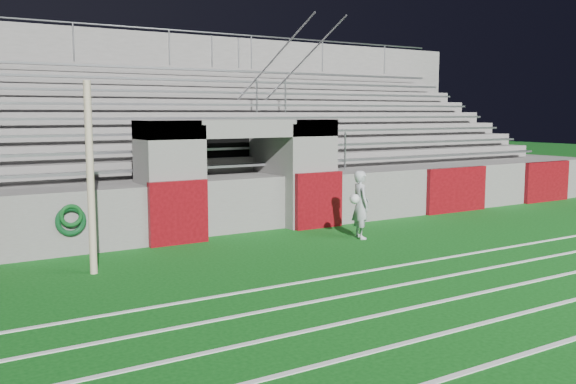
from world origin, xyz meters
TOP-DOWN VIEW (x-y plane):
  - ground at (0.00, 0.00)m, footprint 90.00×90.00m
  - field_post at (-4.02, 1.41)m, footprint 0.13×0.13m
  - field_markings at (0.00, -5.00)m, footprint 28.00×8.09m
  - stadium_structure at (0.00, 7.97)m, footprint 26.00×8.48m
  - goalkeeper_with_ball at (1.83, 1.40)m, footprint 0.71×0.65m
  - hose_coil at (-4.01, 2.93)m, footprint 0.59×0.15m

SIDE VIEW (x-z plane):
  - ground at x=0.00m, z-range 0.00..0.00m
  - field_markings at x=0.00m, z-range 0.00..0.01m
  - hose_coil at x=-4.01m, z-range 0.42..1.05m
  - goalkeeper_with_ball at x=1.83m, z-range 0.01..1.51m
  - stadium_structure at x=0.00m, z-range -1.22..4.20m
  - field_post at x=-4.02m, z-range 0.00..3.30m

